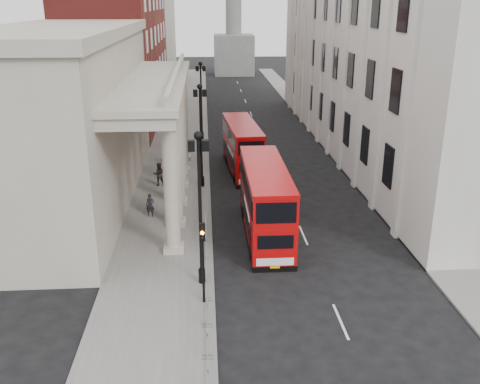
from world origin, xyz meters
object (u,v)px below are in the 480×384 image
at_px(lamp_post_mid, 201,129).
at_px(traffic_light, 203,248).
at_px(lamp_post_north, 201,95).
at_px(lamp_post_south, 200,199).
at_px(pedestrian_a, 150,205).
at_px(pedestrian_c, 173,164).
at_px(pedestrian_b, 159,174).
at_px(bus_far, 242,146).
at_px(bus_near, 265,200).

relative_size(lamp_post_mid, traffic_light, 1.93).
distance_m(lamp_post_mid, lamp_post_north, 16.00).
distance_m(lamp_post_south, pedestrian_a, 11.06).
bearing_deg(pedestrian_c, pedestrian_a, -108.50).
xyz_separation_m(lamp_post_north, pedestrian_b, (-3.52, -15.59, -3.83)).
xyz_separation_m(lamp_post_mid, bus_far, (3.61, 4.40, -2.65)).
xyz_separation_m(bus_near, bus_far, (-0.49, 14.04, -0.14)).
xyz_separation_m(pedestrian_a, pedestrian_b, (0.10, 6.75, 0.14)).
height_order(bus_near, pedestrian_b, bus_near).
relative_size(lamp_post_south, bus_near, 0.78).
height_order(lamp_post_south, pedestrian_a, lamp_post_south).
relative_size(lamp_post_south, pedestrian_a, 5.08).
bearing_deg(pedestrian_b, lamp_post_south, 98.25).
height_order(lamp_post_south, bus_far, lamp_post_south).
relative_size(lamp_post_south, lamp_post_mid, 1.00).
bearing_deg(pedestrian_a, pedestrian_c, 88.61).
bearing_deg(traffic_light, lamp_post_south, 92.84).
xyz_separation_m(bus_far, pedestrian_c, (-6.12, -0.80, -1.30)).
distance_m(lamp_post_north, pedestrian_c, 13.26).
height_order(lamp_post_south, pedestrian_b, lamp_post_south).
bearing_deg(pedestrian_c, lamp_post_south, -94.83).
height_order(bus_far, pedestrian_b, bus_far).
bearing_deg(lamp_post_mid, lamp_post_south, -90.00).
relative_size(traffic_light, bus_near, 0.40).
height_order(bus_far, pedestrian_c, bus_far).
distance_m(traffic_light, pedestrian_a, 12.45).
relative_size(bus_near, pedestrian_b, 5.54).
bearing_deg(bus_far, bus_near, -92.17).
relative_size(lamp_post_mid, bus_far, 0.82).
bearing_deg(pedestrian_b, pedestrian_c, -111.35).
relative_size(lamp_post_south, pedestrian_c, 4.98).
relative_size(lamp_post_north, traffic_light, 1.93).
bearing_deg(lamp_post_mid, pedestrian_c, 124.94).
relative_size(lamp_post_mid, pedestrian_c, 4.98).
relative_size(lamp_post_mid, pedestrian_a, 5.08).
bearing_deg(bus_far, pedestrian_b, -154.95).
bearing_deg(lamp_post_north, lamp_post_south, -90.00).
height_order(pedestrian_a, pedestrian_c, pedestrian_c).
relative_size(lamp_post_north, pedestrian_c, 4.98).
bearing_deg(pedestrian_b, bus_far, -154.63).
distance_m(bus_near, pedestrian_c, 14.87).
xyz_separation_m(traffic_light, bus_far, (3.51, 22.42, -0.85)).
relative_size(lamp_post_north, bus_far, 0.82).
relative_size(traffic_light, pedestrian_a, 2.62).
xyz_separation_m(bus_near, pedestrian_b, (-7.62, 10.05, -1.32)).
bearing_deg(bus_far, pedestrian_a, -128.13).
height_order(bus_near, pedestrian_c, bus_near).
bearing_deg(pedestrian_a, pedestrian_b, 94.10).
relative_size(lamp_post_north, pedestrian_a, 5.08).
bearing_deg(pedestrian_c, traffic_light, -95.25).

